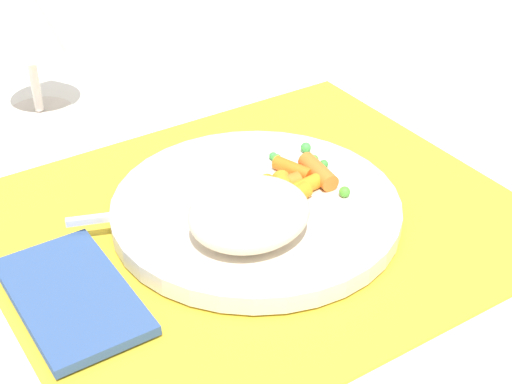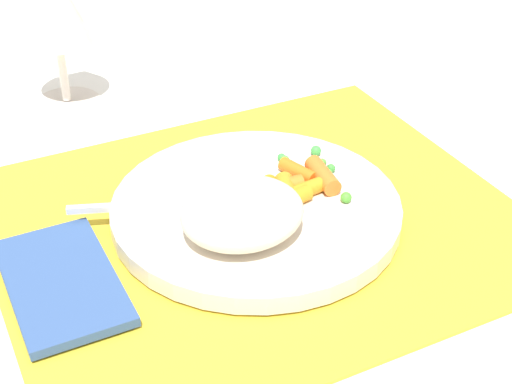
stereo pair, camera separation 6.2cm
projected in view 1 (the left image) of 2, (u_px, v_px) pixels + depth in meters
name	position (u px, v px, depth m)	size (l,w,h in m)	color
ground_plane	(256.00, 223.00, 0.68)	(2.40, 2.40, 0.00)	white
placemat	(256.00, 220.00, 0.67)	(0.45, 0.38, 0.01)	gold
plate	(256.00, 209.00, 0.67)	(0.25, 0.25, 0.02)	silver
rice_mound	(249.00, 214.00, 0.61)	(0.10, 0.09, 0.04)	beige
carrot_portion	(290.00, 186.00, 0.67)	(0.08, 0.08, 0.02)	orange
pea_scatter	(300.00, 175.00, 0.69)	(0.09, 0.09, 0.01)	#5A9B37
fork	(211.00, 204.00, 0.66)	(0.19, 0.08, 0.01)	silver
wine_glass	(23.00, 14.00, 0.78)	(0.08, 0.08, 0.16)	silver
napkin	(72.00, 296.00, 0.58)	(0.08, 0.14, 0.01)	#33518C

